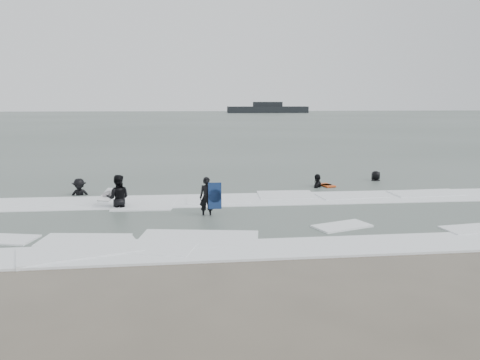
{
  "coord_description": "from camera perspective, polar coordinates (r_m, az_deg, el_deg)",
  "views": [
    {
      "loc": [
        -1.87,
        -13.42,
        4.3
      ],
      "look_at": [
        0.0,
        5.0,
        1.1
      ],
      "focal_mm": 35.0,
      "sensor_mm": 36.0,
      "label": 1
    }
  ],
  "objects": [
    {
      "name": "sea",
      "position": [
        93.54,
        -4.69,
        7.17
      ],
      "size": [
        320.0,
        320.0,
        0.0
      ],
      "primitive_type": "plane",
      "color": "#47544C",
      "rests_on": "ground"
    },
    {
      "name": "surfer_breaker",
      "position": [
        22.14,
        -18.95,
        -1.93
      ],
      "size": [
        1.15,
        0.76,
        1.67
      ],
      "primitive_type": "imported",
      "rotation": [
        0.0,
        0.0,
        0.13
      ],
      "color": "black",
      "rests_on": "ground"
    },
    {
      "name": "surf_foam",
      "position": [
        17.74,
        0.43,
        -4.09
      ],
      "size": [
        30.03,
        9.06,
        0.09
      ],
      "color": "white",
      "rests_on": "ground"
    },
    {
      "name": "surfer_right_near",
      "position": [
        23.31,
        9.41,
        -0.96
      ],
      "size": [
        0.94,
        1.16,
        1.85
      ],
      "primitive_type": "imported",
      "rotation": [
        0.0,
        0.0,
        -2.11
      ],
      "color": "black",
      "rests_on": "ground"
    },
    {
      "name": "surfer_wading",
      "position": [
        19.26,
        -14.58,
        -3.42
      ],
      "size": [
        0.95,
        0.74,
        1.92
      ],
      "primitive_type": "imported",
      "rotation": [
        0.0,
        0.0,
        3.16
      ],
      "color": "black",
      "rests_on": "ground"
    },
    {
      "name": "bodyboards",
      "position": [
        19.62,
        -1.81,
        -1.37
      ],
      "size": [
        10.71,
        6.22,
        1.25
      ],
      "color": "#0F2149",
      "rests_on": "ground"
    },
    {
      "name": "vessel_horizon",
      "position": [
        151.12,
        3.39,
        8.64
      ],
      "size": [
        25.66,
        4.58,
        3.48
      ],
      "color": "black",
      "rests_on": "ground"
    },
    {
      "name": "surfer_centre",
      "position": [
        17.39,
        -4.02,
        -4.54
      ],
      "size": [
        0.59,
        0.41,
        1.52
      ],
      "primitive_type": "imported",
      "rotation": [
        0.0,
        0.0,
        -0.09
      ],
      "color": "black",
      "rests_on": "ground"
    },
    {
      "name": "surfer_right_far",
      "position": [
        25.76,
        16.2,
        -0.2
      ],
      "size": [
        0.96,
        0.75,
        1.73
      ],
      "primitive_type": "imported",
      "rotation": [
        0.0,
        0.0,
        -2.87
      ],
      "color": "black",
      "rests_on": "ground"
    },
    {
      "name": "ground",
      "position": [
        14.22,
        2.06,
        -7.8
      ],
      "size": [
        320.0,
        320.0,
        0.0
      ],
      "primitive_type": "plane",
      "color": "brown",
      "rests_on": "ground"
    }
  ]
}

